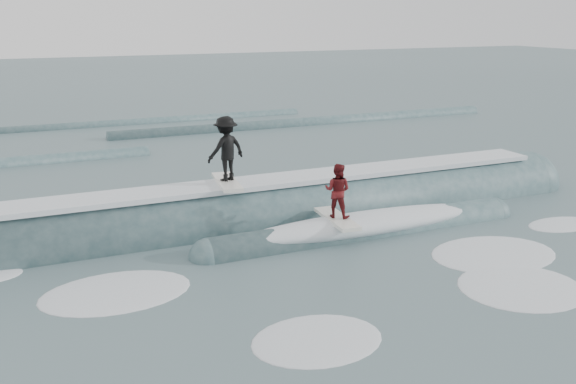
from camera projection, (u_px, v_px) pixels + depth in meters
name	position (u px, v px, depth m)	size (l,w,h in m)	color
ground	(325.00, 257.00, 16.10)	(160.00, 160.00, 0.00)	#3E575A
breaking_wave	(285.00, 220.00, 18.88)	(21.56, 3.97, 2.37)	#334F56
surfer_black	(226.00, 151.00, 17.89)	(1.33, 2.06, 1.92)	white
surfer_red	(337.00, 195.00, 17.13)	(0.90, 2.04, 1.57)	white
whitewater	(382.00, 278.00, 14.85)	(16.96, 7.32, 0.10)	white
far_swells	(144.00, 138.00, 31.28)	(42.87, 8.65, 0.80)	#334F56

